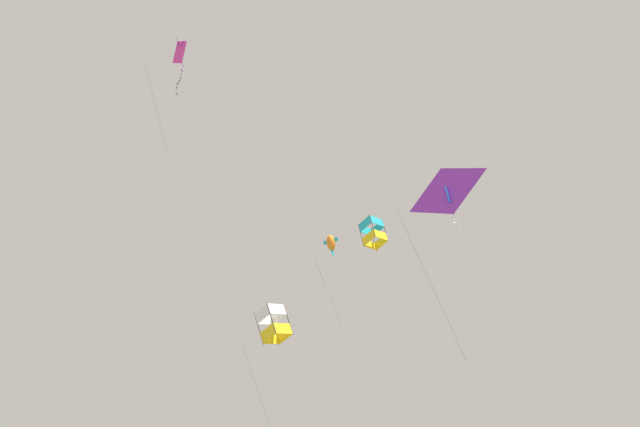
# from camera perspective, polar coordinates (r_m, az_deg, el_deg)

# --- Properties ---
(kite_fish_mid_left) EXTENTS (2.09, 1.85, 6.63)m
(kite_fish_mid_left) POSITION_cam_1_polar(r_m,az_deg,el_deg) (52.47, 0.85, -2.29)
(kite_fish_mid_left) COLOR orange
(kite_diamond_near_left) EXTENTS (3.40, 2.50, 7.46)m
(kite_diamond_near_left) POSITION_cam_1_polar(r_m,az_deg,el_deg) (46.06, -10.75, 12.00)
(kite_diamond_near_left) COLOR #DB2D93
(kite_box_low_drifter) EXTENTS (4.07, 3.54, 8.65)m
(kite_box_low_drifter) POSITION_cam_1_polar(r_m,az_deg,el_deg) (49.84, -3.60, -8.47)
(kite_box_low_drifter) COLOR white
(kite_box_upper_right) EXTENTS (2.10, 2.18, 2.29)m
(kite_box_upper_right) POSITION_cam_1_polar(r_m,az_deg,el_deg) (54.62, 4.10, -1.48)
(kite_box_upper_right) COLOR #1EB2C6
(kite_delta_near_right) EXTENTS (4.39, 4.29, 9.74)m
(kite_delta_near_right) POSITION_cam_1_polar(r_m,az_deg,el_deg) (40.16, 9.82, 1.63)
(kite_delta_near_right) COLOR purple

